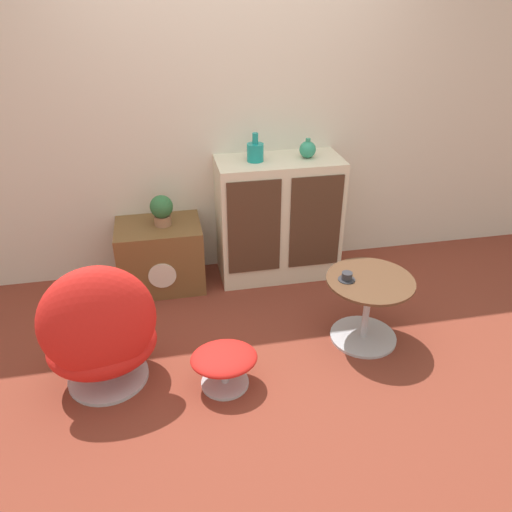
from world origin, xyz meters
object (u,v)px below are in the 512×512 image
(sideboard, at_px, (278,219))
(vase_inner_left, at_px, (308,149))
(potted_plant, at_px, (162,209))
(teacup, at_px, (347,277))
(egg_chair, at_px, (101,334))
(coffee_table, at_px, (367,305))
(vase_leftmost, at_px, (255,151))
(ottoman, at_px, (224,362))
(tv_console, at_px, (161,256))

(sideboard, bearing_deg, vase_inner_left, 1.04)
(potted_plant, xyz_separation_m, teacup, (1.11, -0.93, -0.16))
(potted_plant, bearing_deg, egg_chair, -110.75)
(coffee_table, bearing_deg, vase_leftmost, 119.98)
(egg_chair, xyz_separation_m, coffee_table, (1.67, 0.12, -0.11))
(egg_chair, bearing_deg, teacup, 5.25)
(vase_inner_left, bearing_deg, potted_plant, -179.28)
(coffee_table, relative_size, potted_plant, 2.42)
(ottoman, height_order, vase_inner_left, vase_inner_left)
(ottoman, relative_size, coffee_table, 0.70)
(vase_inner_left, bearing_deg, tv_console, -179.28)
(sideboard, xyz_separation_m, egg_chair, (-1.30, -1.08, -0.10))
(sideboard, relative_size, ottoman, 2.44)
(vase_inner_left, xyz_separation_m, potted_plant, (-1.10, -0.01, -0.38))
(sideboard, distance_m, potted_plant, 0.91)
(sideboard, relative_size, vase_inner_left, 6.69)
(tv_console, distance_m, vase_inner_left, 1.38)
(coffee_table, distance_m, vase_leftmost, 1.35)
(ottoman, relative_size, vase_inner_left, 2.74)
(egg_chair, xyz_separation_m, vase_leftmost, (1.11, 1.08, 0.66))
(egg_chair, relative_size, potted_plant, 3.65)
(tv_console, xyz_separation_m, coffee_table, (1.31, -0.95, 0.01))
(tv_console, distance_m, egg_chair, 1.13)
(egg_chair, distance_m, vase_inner_left, 1.97)
(tv_console, bearing_deg, teacup, -38.80)
(ottoman, height_order, coffee_table, coffee_table)
(coffee_table, bearing_deg, teacup, 171.64)
(tv_console, bearing_deg, potted_plant, 0.85)
(sideboard, xyz_separation_m, potted_plant, (-0.89, -0.01, 0.16))
(sideboard, distance_m, coffee_table, 1.05)
(ottoman, distance_m, coffee_table, 1.02)
(egg_chair, xyz_separation_m, ottoman, (0.68, -0.13, -0.21))
(egg_chair, height_order, vase_inner_left, vase_inner_left)
(teacup, bearing_deg, sideboard, 103.20)
(tv_console, xyz_separation_m, vase_inner_left, (1.15, 0.01, 0.77))
(tv_console, distance_m, ottoman, 1.25)
(coffee_table, height_order, potted_plant, potted_plant)
(ottoman, height_order, teacup, teacup)
(potted_plant, bearing_deg, vase_leftmost, 1.11)
(egg_chair, distance_m, vase_leftmost, 1.69)
(vase_leftmost, bearing_deg, coffee_table, -60.02)
(potted_plant, bearing_deg, ottoman, -76.97)
(coffee_table, xyz_separation_m, potted_plant, (-1.27, 0.95, 0.38))
(coffee_table, bearing_deg, sideboard, 111.24)
(potted_plant, height_order, teacup, potted_plant)
(vase_leftmost, xyz_separation_m, vase_inner_left, (0.40, 0.00, -0.01))
(potted_plant, distance_m, teacup, 1.46)
(teacup, bearing_deg, potted_plant, 140.12)
(ottoman, xyz_separation_m, vase_inner_left, (0.83, 1.22, 0.86))
(egg_chair, distance_m, ottoman, 0.73)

